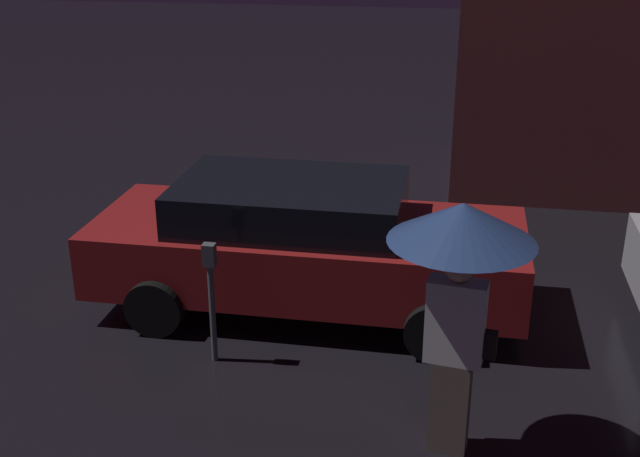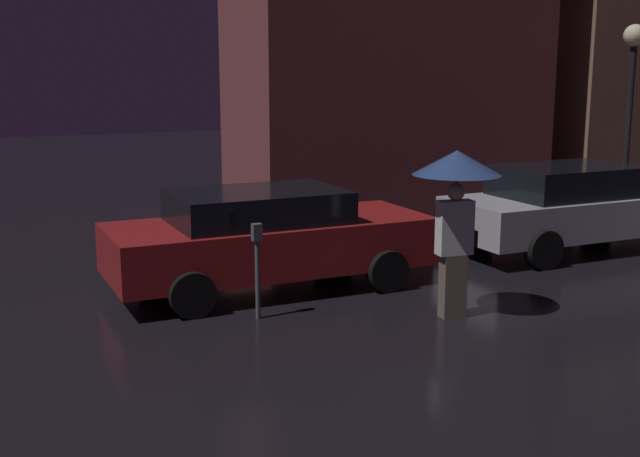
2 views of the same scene
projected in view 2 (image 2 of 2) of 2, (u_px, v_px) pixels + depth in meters
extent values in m
cube|color=maroon|center=(270.00, 244.00, 11.68)|extent=(4.67, 1.81, 0.70)
cube|color=black|center=(258.00, 206.00, 11.49)|extent=(2.43, 1.60, 0.45)
cylinder|color=black|center=(332.00, 246.00, 13.16)|extent=(0.61, 0.22, 0.61)
cylinder|color=black|center=(387.00, 271.00, 11.54)|extent=(0.61, 0.22, 0.61)
cylinder|color=black|center=(158.00, 264.00, 11.96)|extent=(0.61, 0.22, 0.61)
cylinder|color=black|center=(192.00, 295.00, 10.35)|extent=(0.61, 0.22, 0.61)
cube|color=#B7B7BF|center=(574.00, 213.00, 14.15)|extent=(4.60, 1.85, 0.66)
cube|color=black|center=(568.00, 181.00, 13.96)|extent=(2.39, 1.62, 0.52)
cylinder|color=black|center=(596.00, 217.00, 15.62)|extent=(0.65, 0.22, 0.65)
cylinder|color=black|center=(476.00, 229.00, 14.44)|extent=(0.65, 0.22, 0.65)
cylinder|color=black|center=(544.00, 250.00, 12.82)|extent=(0.65, 0.22, 0.65)
cube|color=#66564C|center=(453.00, 286.00, 10.35)|extent=(0.34, 0.25, 0.84)
cube|color=white|center=(455.00, 227.00, 10.20)|extent=(0.48, 0.27, 0.70)
sphere|color=tan|center=(456.00, 192.00, 10.10)|extent=(0.23, 0.23, 0.23)
cylinder|color=black|center=(455.00, 207.00, 10.14)|extent=(0.02, 0.02, 0.82)
cone|color=navy|center=(457.00, 163.00, 10.03)|extent=(1.12, 1.12, 0.31)
cube|color=black|center=(470.00, 239.00, 10.33)|extent=(0.17, 0.12, 0.22)
cylinder|color=#4C5154|center=(258.00, 280.00, 10.26)|extent=(0.06, 0.06, 1.03)
cube|color=#4C5154|center=(257.00, 232.00, 10.14)|extent=(0.12, 0.10, 0.22)
cylinder|color=black|center=(627.00, 133.00, 17.24)|extent=(0.14, 0.14, 3.60)
sphere|color=#F9EAB7|center=(635.00, 35.00, 16.83)|extent=(0.47, 0.47, 0.47)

